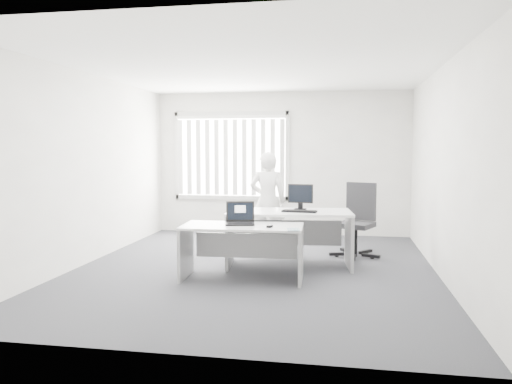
% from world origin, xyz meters
% --- Properties ---
extents(ground, '(6.00, 6.00, 0.00)m').
position_xyz_m(ground, '(0.00, 0.00, 0.00)').
color(ground, '#44444A').
rests_on(ground, ground).
extents(wall_back, '(5.00, 0.02, 2.80)m').
position_xyz_m(wall_back, '(0.00, 3.00, 1.40)').
color(wall_back, white).
rests_on(wall_back, ground).
extents(wall_front, '(5.00, 0.02, 2.80)m').
position_xyz_m(wall_front, '(0.00, -3.00, 1.40)').
color(wall_front, white).
rests_on(wall_front, ground).
extents(wall_left, '(0.02, 6.00, 2.80)m').
position_xyz_m(wall_left, '(-2.50, 0.00, 1.40)').
color(wall_left, white).
rests_on(wall_left, ground).
extents(wall_right, '(0.02, 6.00, 2.80)m').
position_xyz_m(wall_right, '(2.50, 0.00, 1.40)').
color(wall_right, white).
rests_on(wall_right, ground).
extents(ceiling, '(5.00, 6.00, 0.02)m').
position_xyz_m(ceiling, '(0.00, 0.00, 2.80)').
color(ceiling, white).
rests_on(ceiling, wall_back).
extents(window, '(2.32, 0.06, 1.76)m').
position_xyz_m(window, '(-1.00, 2.96, 1.55)').
color(window, '#B6B6B1').
rests_on(window, wall_back).
extents(blinds, '(2.20, 0.10, 1.50)m').
position_xyz_m(blinds, '(-1.00, 2.90, 1.52)').
color(blinds, white).
rests_on(blinds, wall_back).
extents(desk_near, '(1.58, 0.79, 0.71)m').
position_xyz_m(desk_near, '(-0.05, -0.56, 0.51)').
color(desk_near, silver).
rests_on(desk_near, ground).
extents(desk_far, '(1.85, 1.02, 0.81)m').
position_xyz_m(desk_far, '(0.46, 0.25, 0.58)').
color(desk_far, silver).
rests_on(desk_far, ground).
extents(office_chair, '(0.86, 0.86, 1.16)m').
position_xyz_m(office_chair, '(1.44, 1.12, 0.36)').
color(office_chair, black).
rests_on(office_chair, ground).
extents(person, '(0.61, 0.42, 1.64)m').
position_xyz_m(person, '(-0.03, 1.43, 0.82)').
color(person, white).
rests_on(person, ground).
extents(laptop, '(0.43, 0.40, 0.29)m').
position_xyz_m(laptop, '(-0.09, -0.53, 0.85)').
color(laptop, black).
rests_on(laptop, desk_near).
extents(paper_sheet, '(0.33, 0.29, 0.00)m').
position_xyz_m(paper_sheet, '(0.24, -0.59, 0.71)').
color(paper_sheet, white).
rests_on(paper_sheet, desk_near).
extents(mouse, '(0.07, 0.10, 0.04)m').
position_xyz_m(mouse, '(0.32, -0.68, 0.73)').
color(mouse, '#B7B7BA').
rests_on(mouse, paper_sheet).
extents(booklet, '(0.17, 0.22, 0.01)m').
position_xyz_m(booklet, '(0.63, -0.82, 0.71)').
color(booklet, white).
rests_on(booklet, desk_near).
extents(keyboard, '(0.50, 0.22, 0.02)m').
position_xyz_m(keyboard, '(0.62, 0.15, 0.82)').
color(keyboard, black).
rests_on(keyboard, desk_far).
extents(monitor, '(0.38, 0.16, 0.37)m').
position_xyz_m(monitor, '(0.61, 0.48, 0.99)').
color(monitor, black).
rests_on(monitor, desk_far).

